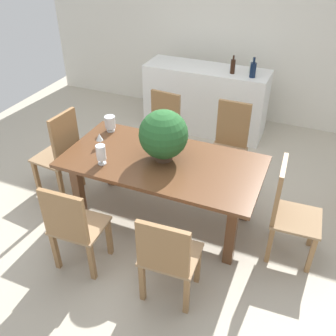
{
  "coord_description": "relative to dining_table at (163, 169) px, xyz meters",
  "views": [
    {
      "loc": [
        1.26,
        -3.04,
        2.77
      ],
      "look_at": [
        0.0,
        -0.06,
        0.56
      ],
      "focal_mm": 40.25,
      "sensor_mm": 36.0,
      "label": 1
    }
  ],
  "objects": [
    {
      "name": "wine_bottle_clear",
      "position": [
        0.42,
        1.99,
        0.43
      ],
      "size": [
        0.08,
        0.08,
        0.26
      ],
      "color": "#0F1E38",
      "rests_on": "kitchen_counter"
    },
    {
      "name": "chair_near_right",
      "position": [
        0.45,
        -0.94,
        -0.12
      ],
      "size": [
        0.48,
        0.43,
        0.91
      ],
      "rotation": [
        0.0,
        0.0,
        3.2
      ],
      "color": "olive",
      "rests_on": "ground"
    },
    {
      "name": "crystal_vase_left",
      "position": [
        -0.77,
        0.33,
        0.21
      ],
      "size": [
        0.12,
        0.12,
        0.18
      ],
      "color": "silver",
      "rests_on": "dining_table"
    },
    {
      "name": "wine_glass",
      "position": [
        -0.7,
        -0.01,
        0.22
      ],
      "size": [
        0.07,
        0.07,
        0.16
      ],
      "color": "silver",
      "rests_on": "dining_table"
    },
    {
      "name": "dining_table",
      "position": [
        0.0,
        0.0,
        0.0
      ],
      "size": [
        1.97,
        0.99,
        0.74
      ],
      "color": "brown",
      "rests_on": "ground"
    },
    {
      "name": "chair_head_end",
      "position": [
        -1.23,
        -0.01,
        -0.08
      ],
      "size": [
        0.48,
        0.46,
        1.04
      ],
      "rotation": [
        0.0,
        0.0,
        -1.66
      ],
      "color": "olive",
      "rests_on": "ground"
    },
    {
      "name": "crystal_vase_center_near",
      "position": [
        -0.52,
        -0.28,
        0.23
      ],
      "size": [
        0.09,
        0.09,
        0.2
      ],
      "color": "silver",
      "rests_on": "dining_table"
    },
    {
      "name": "flower_centerpiece",
      "position": [
        -0.0,
        0.03,
        0.38
      ],
      "size": [
        0.48,
        0.48,
        0.51
      ],
      "color": "#4C3828",
      "rests_on": "dining_table"
    },
    {
      "name": "chair_foot_end",
      "position": [
        1.23,
        -0.01,
        -0.09
      ],
      "size": [
        0.46,
        0.46,
        0.99
      ],
      "rotation": [
        0.0,
        0.0,
        1.62
      ],
      "color": "olive",
      "rests_on": "ground"
    },
    {
      "name": "wine_bottle_tall",
      "position": [
        0.15,
        2.02,
        0.43
      ],
      "size": [
        0.06,
        0.06,
        0.24
      ],
      "color": "black",
      "rests_on": "kitchen_counter"
    },
    {
      "name": "kitchen_counter",
      "position": [
        -0.24,
        2.1,
        -0.15
      ],
      "size": [
        1.76,
        0.56,
        0.96
      ],
      "primitive_type": "cube",
      "color": "white",
      "rests_on": "ground"
    },
    {
      "name": "wine_bottle_amber",
      "position": [
        0.38,
        2.13,
        0.41
      ],
      "size": [
        0.08,
        0.08,
        0.21
      ],
      "color": "#B2BFB7",
      "rests_on": "kitchen_counter"
    },
    {
      "name": "back_wall",
      "position": [
        0.0,
        2.8,
        0.66
      ],
      "size": [
        6.4,
        0.1,
        2.6
      ],
      "primitive_type": "cube",
      "color": "silver",
      "rests_on": "ground"
    },
    {
      "name": "chair_near_left",
      "position": [
        -0.44,
        -0.94,
        -0.11
      ],
      "size": [
        0.47,
        0.42,
        0.94
      ],
      "rotation": [
        0.0,
        0.0,
        3.19
      ],
      "color": "olive",
      "rests_on": "ground"
    },
    {
      "name": "ground_plane",
      "position": [
        0.0,
        0.2,
        -0.64
      ],
      "size": [
        7.04,
        7.04,
        0.0
      ],
      "primitive_type": "plane",
      "color": "#BCB29E"
    },
    {
      "name": "chair_far_left",
      "position": [
        -0.43,
        0.96,
        -0.11
      ],
      "size": [
        0.47,
        0.51,
        0.97
      ],
      "rotation": [
        0.0,
        0.0,
        -0.09
      ],
      "color": "olive",
      "rests_on": "ground"
    },
    {
      "name": "chair_far_right",
      "position": [
        0.44,
        0.95,
        -0.09
      ],
      "size": [
        0.41,
        0.4,
        1.01
      ],
      "rotation": [
        0.0,
        0.0,
        -0.0
      ],
      "color": "olive",
      "rests_on": "ground"
    }
  ]
}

